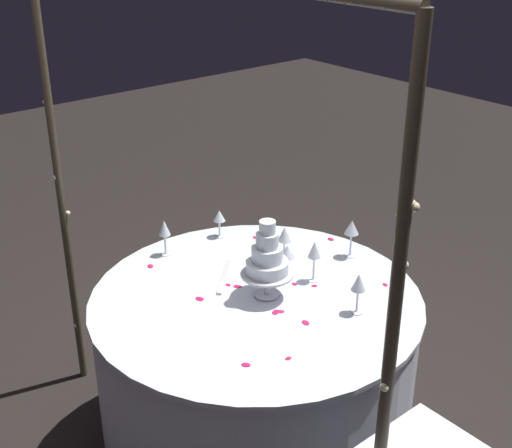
% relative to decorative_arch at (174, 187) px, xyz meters
% --- Properties ---
extents(ground_plane, '(12.00, 12.00, 0.00)m').
position_rel_decorative_arch_xyz_m(ground_plane, '(0.00, -0.37, -1.38)').
color(ground_plane, black).
extents(decorative_arch, '(2.02, 0.06, 2.10)m').
position_rel_decorative_arch_xyz_m(decorative_arch, '(0.00, 0.00, 0.00)').
color(decorative_arch, '#473D2D').
rests_on(decorative_arch, ground).
extents(main_table, '(1.38, 1.38, 0.80)m').
position_rel_decorative_arch_xyz_m(main_table, '(0.00, -0.37, -0.98)').
color(main_table, silver).
rests_on(main_table, ground).
extents(tiered_cake, '(0.22, 0.22, 0.34)m').
position_rel_decorative_arch_xyz_m(tiered_cake, '(-0.02, -0.41, -0.42)').
color(tiered_cake, silver).
rests_on(tiered_cake, main_table).
extents(wine_glass_0, '(0.06, 0.06, 0.14)m').
position_rel_decorative_arch_xyz_m(wine_glass_0, '(0.54, -0.59, -0.48)').
color(wine_glass_0, silver).
rests_on(wine_glass_0, main_table).
extents(wine_glass_1, '(0.07, 0.07, 0.14)m').
position_rel_decorative_arch_xyz_m(wine_glass_1, '(0.06, -0.59, -0.48)').
color(wine_glass_1, silver).
rests_on(wine_glass_1, main_table).
extents(wine_glass_2, '(0.06, 0.06, 0.17)m').
position_rel_decorative_arch_xyz_m(wine_glass_2, '(0.55, -0.29, -0.46)').
color(wine_glass_2, silver).
rests_on(wine_glass_2, main_table).
extents(wine_glass_3, '(0.07, 0.07, 0.18)m').
position_rel_decorative_arch_xyz_m(wine_glass_3, '(0.01, -0.93, -0.45)').
color(wine_glass_3, silver).
rests_on(wine_glass_3, main_table).
extents(wine_glass_4, '(0.06, 0.06, 0.17)m').
position_rel_decorative_arch_xyz_m(wine_glass_4, '(-0.35, -0.60, -0.46)').
color(wine_glass_4, silver).
rests_on(wine_glass_4, main_table).
extents(wine_glass_5, '(0.06, 0.06, 0.18)m').
position_rel_decorative_arch_xyz_m(wine_glass_5, '(-0.05, -0.65, -0.45)').
color(wine_glass_5, silver).
rests_on(wine_glass_5, main_table).
extents(wine_glass_6, '(0.06, 0.06, 0.17)m').
position_rel_decorative_arch_xyz_m(wine_glass_6, '(0.16, -0.66, -0.46)').
color(wine_glass_6, silver).
rests_on(wine_glass_6, main_table).
extents(cake_knife, '(0.22, 0.23, 0.01)m').
position_rel_decorative_arch_xyz_m(cake_knife, '(0.20, -0.35, -0.58)').
color(cake_knife, silver).
rests_on(cake_knife, main_table).
extents(rose_petal_0, '(0.04, 0.04, 0.00)m').
position_rel_decorative_arch_xyz_m(rose_petal_0, '(-0.15, -0.37, -0.58)').
color(rose_petal_0, '#C61951').
rests_on(rose_petal_0, main_table).
extents(rose_petal_1, '(0.04, 0.04, 0.00)m').
position_rel_decorative_arch_xyz_m(rose_petal_1, '(0.11, -0.36, -0.58)').
color(rose_petal_1, '#C61951').
rests_on(rose_petal_1, main_table).
extents(rose_petal_2, '(0.03, 0.02, 0.00)m').
position_rel_decorative_arch_xyz_m(rose_petal_2, '(-0.03, -0.56, -0.58)').
color(rose_petal_2, '#C61951').
rests_on(rose_petal_2, main_table).
extents(rose_petal_3, '(0.04, 0.04, 0.00)m').
position_rel_decorative_arch_xyz_m(rose_petal_3, '(-0.33, -0.05, -0.58)').
color(rose_petal_3, '#C61951').
rests_on(rose_petal_3, main_table).
extents(rose_petal_4, '(0.04, 0.03, 0.00)m').
position_rel_decorative_arch_xyz_m(rose_petal_4, '(-0.27, -0.39, -0.58)').
color(rose_petal_4, '#C61951').
rests_on(rose_petal_4, main_table).
extents(rose_petal_5, '(0.03, 0.03, 0.00)m').
position_rel_decorative_arch_xyz_m(rose_petal_5, '(-0.28, -0.85, -0.58)').
color(rose_petal_5, '#C61951').
rests_on(rose_petal_5, main_table).
extents(rose_petal_6, '(0.03, 0.04, 0.00)m').
position_rel_decorative_arch_xyz_m(rose_petal_6, '(0.28, -0.57, -0.58)').
color(rose_petal_6, '#C61951').
rests_on(rose_petal_6, main_table).
extents(rose_petal_7, '(0.05, 0.04, 0.00)m').
position_rel_decorative_arch_xyz_m(rose_petal_7, '(0.13, -0.18, -0.58)').
color(rose_petal_7, '#C61951').
rests_on(rose_petal_7, main_table).
extents(rose_petal_8, '(0.05, 0.04, 0.00)m').
position_rel_decorative_arch_xyz_m(rose_petal_8, '(0.41, -0.72, -0.58)').
color(rose_petal_8, '#C61951').
rests_on(rose_petal_8, main_table).
extents(rose_petal_9, '(0.04, 0.04, 0.00)m').
position_rel_decorative_arch_xyz_m(rose_petal_9, '(0.50, -0.17, -0.58)').
color(rose_petal_9, '#C61951').
rests_on(rose_petal_9, main_table).
extents(rose_petal_10, '(0.04, 0.03, 0.00)m').
position_rel_decorative_arch_xyz_m(rose_petal_10, '(0.17, -0.98, -0.58)').
color(rose_petal_10, '#C61951').
rests_on(rose_petal_10, main_table).
extents(rose_petal_11, '(0.03, 0.03, 0.00)m').
position_rel_decorative_arch_xyz_m(rose_petal_11, '(-0.09, -0.61, -0.58)').
color(rose_petal_11, '#C61951').
rests_on(rose_petal_11, main_table).
extents(rose_petal_12, '(0.02, 0.03, 0.00)m').
position_rel_decorative_arch_xyz_m(rose_petal_12, '(-0.40, -0.19, -0.58)').
color(rose_petal_12, '#C61951').
rests_on(rose_petal_12, main_table).
extents(rose_petal_13, '(0.04, 0.03, 0.00)m').
position_rel_decorative_arch_xyz_m(rose_petal_13, '(0.18, -0.58, -0.58)').
color(rose_petal_13, '#C61951').
rests_on(rose_petal_13, main_table).
extents(rose_petal_14, '(0.04, 0.05, 0.00)m').
position_rel_decorative_arch_xyz_m(rose_petal_14, '(-0.14, -0.35, -0.58)').
color(rose_petal_14, '#C61951').
rests_on(rose_petal_14, main_table).
extents(rose_petal_15, '(0.03, 0.02, 0.00)m').
position_rel_decorative_arch_xyz_m(rose_petal_15, '(0.15, -0.34, -0.58)').
color(rose_petal_15, '#C61951').
rests_on(rose_petal_15, main_table).
extents(rose_petal_16, '(0.03, 0.03, 0.00)m').
position_rel_decorative_arch_xyz_m(rose_petal_16, '(0.10, -0.54, -0.58)').
color(rose_petal_16, '#C61951').
rests_on(rose_petal_16, main_table).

